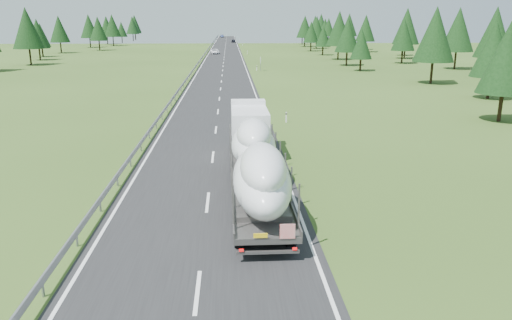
{
  "coord_description": "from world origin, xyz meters",
  "views": [
    {
      "loc": [
        1.22,
        -15.71,
        9.21
      ],
      "look_at": [
        2.6,
        10.02,
        1.99
      ],
      "focal_mm": 35.0,
      "sensor_mm": 36.0,
      "label": 1
    }
  ],
  "objects_px": {
    "distant_car_dark": "(233,41)",
    "highway_sign": "(260,61)",
    "distant_car_blue": "(222,36)",
    "boat_truck": "(255,153)",
    "distant_van": "(215,51)"
  },
  "relations": [
    {
      "from": "distant_car_dark",
      "to": "boat_truck",
      "type": "bearing_deg",
      "value": -84.34
    },
    {
      "from": "highway_sign",
      "to": "distant_car_dark",
      "type": "bearing_deg",
      "value": 91.73
    },
    {
      "from": "highway_sign",
      "to": "distant_car_dark",
      "type": "distance_m",
      "value": 128.42
    },
    {
      "from": "boat_truck",
      "to": "distant_van",
      "type": "distance_m",
      "value": 119.8
    },
    {
      "from": "highway_sign",
      "to": "boat_truck",
      "type": "xyz_separation_m",
      "value": [
        -4.6,
        -69.26,
        0.39
      ]
    },
    {
      "from": "highway_sign",
      "to": "distant_car_dark",
      "type": "height_order",
      "value": "highway_sign"
    },
    {
      "from": "boat_truck",
      "to": "distant_car_dark",
      "type": "bearing_deg",
      "value": 89.79
    },
    {
      "from": "distant_van",
      "to": "distant_car_blue",
      "type": "xyz_separation_m",
      "value": [
        0.25,
        144.91,
        0.09
      ]
    },
    {
      "from": "highway_sign",
      "to": "distant_van",
      "type": "relative_size",
      "value": 0.53
    },
    {
      "from": "boat_truck",
      "to": "distant_car_blue",
      "type": "height_order",
      "value": "boat_truck"
    },
    {
      "from": "distant_van",
      "to": "distant_car_blue",
      "type": "relative_size",
      "value": 1.05
    },
    {
      "from": "highway_sign",
      "to": "distant_car_blue",
      "type": "bearing_deg",
      "value": 92.84
    },
    {
      "from": "distant_car_dark",
      "to": "highway_sign",
      "type": "bearing_deg",
      "value": -82.4
    },
    {
      "from": "distant_van",
      "to": "distant_car_dark",
      "type": "relative_size",
      "value": 1.2
    },
    {
      "from": "highway_sign",
      "to": "distant_car_dark",
      "type": "relative_size",
      "value": 0.63
    }
  ]
}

